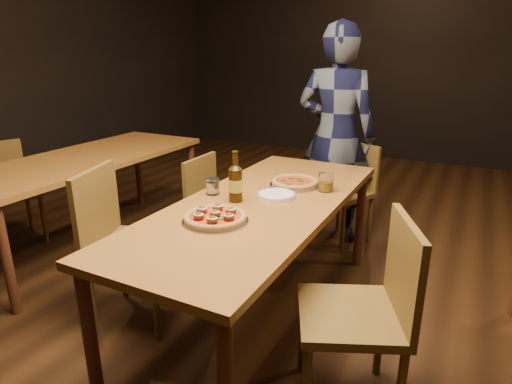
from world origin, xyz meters
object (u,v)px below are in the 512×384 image
at_px(chair_nbr_left, 9,193).
at_px(pizza_meatball, 215,217).
at_px(chair_main_e, 350,313).
at_px(diner, 336,136).
at_px(table_left, 85,165).
at_px(amber_glass, 326,182).
at_px(beer_bottle, 236,184).
at_px(chair_main_nw, 134,244).
at_px(chair_end, 342,192).
at_px(chair_main_sw, 223,213).
at_px(plate_stack, 276,195).
at_px(table_main, 260,214).
at_px(water_glass, 213,186).
at_px(pizza_margherita, 295,182).

bearing_deg(chair_nbr_left, pizza_meatball, -82.43).
distance_m(chair_main_e, diner, 1.92).
bearing_deg(table_left, chair_main_e, -16.50).
relative_size(amber_glass, diner, 0.06).
relative_size(beer_bottle, amber_glass, 2.47).
relative_size(chair_main_nw, chair_end, 1.13).
bearing_deg(chair_nbr_left, chair_main_e, -80.83).
xyz_separation_m(chair_main_sw, chair_nbr_left, (-1.78, -0.43, 0.00)).
height_order(table_left, plate_stack, plate_stack).
bearing_deg(pizza_meatball, chair_main_sw, 119.68).
bearing_deg(table_main, chair_main_nw, -154.24).
distance_m(chair_main_e, water_glass, 1.06).
distance_m(chair_main_nw, diner, 1.85).
bearing_deg(chair_main_nw, plate_stack, -76.22).
distance_m(chair_main_nw, amber_glass, 1.17).
height_order(chair_nbr_left, diner, diner).
bearing_deg(chair_main_e, water_glass, -136.12).
distance_m(table_main, chair_end, 1.34).
bearing_deg(chair_nbr_left, chair_end, -44.62).
xyz_separation_m(table_main, amber_glass, (0.26, 0.35, 0.13)).
distance_m(table_main, water_glass, 0.32).
distance_m(table_left, chair_main_sw, 1.20).
bearing_deg(beer_bottle, chair_end, 81.05).
xyz_separation_m(amber_glass, diner, (-0.27, 1.03, 0.07)).
height_order(chair_end, pizza_margherita, chair_end).
bearing_deg(table_main, chair_main_e, -31.70).
bearing_deg(chair_nbr_left, chair_main_nw, -84.41).
bearing_deg(chair_main_nw, chair_end, -42.23).
distance_m(table_main, pizza_meatball, 0.37).
bearing_deg(chair_main_nw, table_main, -81.91).
relative_size(table_left, chair_end, 2.35).
bearing_deg(table_left, table_main, -10.01).
height_order(chair_main_nw, amber_glass, chair_main_nw).
relative_size(chair_main_e, plate_stack, 4.31).
relative_size(table_left, chair_nbr_left, 2.31).
relative_size(chair_main_e, beer_bottle, 3.41).
xyz_separation_m(chair_main_e, beer_bottle, (-0.76, 0.33, 0.38)).
bearing_deg(pizza_meatball, amber_glass, 65.27).
xyz_separation_m(table_main, pizza_meatball, (-0.06, -0.36, 0.09)).
bearing_deg(chair_end, amber_glass, -55.91).
distance_m(chair_main_sw, pizza_meatball, 1.01).
distance_m(beer_bottle, amber_glass, 0.56).
distance_m(chair_nbr_left, plate_stack, 2.39).
relative_size(chair_nbr_left, diner, 0.49).
relative_size(table_main, chair_main_e, 2.13).
height_order(plate_stack, diner, diner).
distance_m(table_left, beer_bottle, 1.63).
height_order(table_main, chair_main_sw, chair_main_sw).
xyz_separation_m(water_glass, amber_glass, (0.56, 0.36, 0.01)).
bearing_deg(water_glass, beer_bottle, -13.63).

